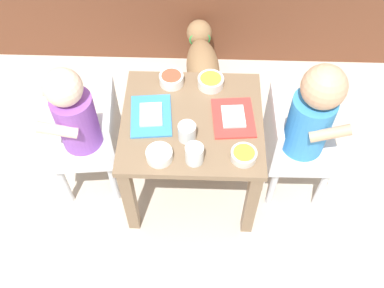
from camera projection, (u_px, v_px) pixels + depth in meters
ground_plane at (192, 181)px, 1.96m from camera, size 7.00×7.00×0.00m
dining_table at (192, 134)px, 1.68m from camera, size 0.52×0.49×0.43m
seated_child_left at (80, 120)px, 1.64m from camera, size 0.31×0.31×0.66m
seated_child_right at (307, 120)px, 1.60m from camera, size 0.28×0.28×0.69m
dog at (202, 63)px, 2.12m from camera, size 0.20×0.48×0.31m
food_tray_left at (151, 115)px, 1.61m from camera, size 0.17×0.21×0.02m
food_tray_right at (233, 117)px, 1.61m from camera, size 0.17×0.20×0.02m
water_cup_left at (194, 155)px, 1.48m from camera, size 0.06×0.06×0.07m
water_cup_right at (187, 133)px, 1.54m from camera, size 0.06×0.06×0.07m
cereal_bowl_right_side at (244, 155)px, 1.49m from camera, size 0.09×0.09×0.03m
veggie_bowl_near at (171, 79)px, 1.70m from camera, size 0.09×0.09×0.04m
cereal_bowl_left_side at (211, 81)px, 1.70m from camera, size 0.10×0.10×0.04m
veggie_bowl_far at (159, 155)px, 1.49m from camera, size 0.09×0.09×0.04m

